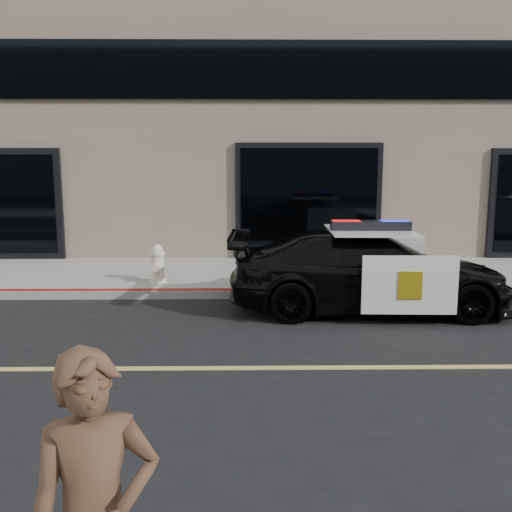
{
  "coord_description": "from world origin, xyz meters",
  "views": [
    {
      "loc": [
        -2.43,
        -6.53,
        2.47
      ],
      "look_at": [
        -2.31,
        2.2,
        1.0
      ],
      "focal_mm": 40.0,
      "sensor_mm": 36.0,
      "label": 1
    }
  ],
  "objects": [
    {
      "name": "building_n",
      "position": [
        0.0,
        10.5,
        6.0
      ],
      "size": [
        60.0,
        7.0,
        12.0
      ],
      "primitive_type": "cube",
      "color": "#756856",
      "rests_on": "ground"
    },
    {
      "name": "police_car",
      "position": [
        -0.44,
        2.65,
        0.67
      ],
      "size": [
        2.29,
        4.72,
        1.5
      ],
      "color": "black",
      "rests_on": "ground"
    },
    {
      "name": "fire_hydrant",
      "position": [
        -4.17,
        4.26,
        0.5
      ],
      "size": [
        0.33,
        0.46,
        0.74
      ],
      "color": "#FAF1CF",
      "rests_on": "sidewalk_n"
    },
    {
      "name": "sidewalk_n",
      "position": [
        0.0,
        5.25,
        0.07
      ],
      "size": [
        60.0,
        3.5,
        0.15
      ],
      "primitive_type": "cube",
      "color": "gray",
      "rests_on": "ground"
    },
    {
      "name": "ground",
      "position": [
        0.0,
        0.0,
        0.0
      ],
      "size": [
        120.0,
        120.0,
        0.0
      ],
      "primitive_type": "plane",
      "color": "black",
      "rests_on": "ground"
    }
  ]
}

